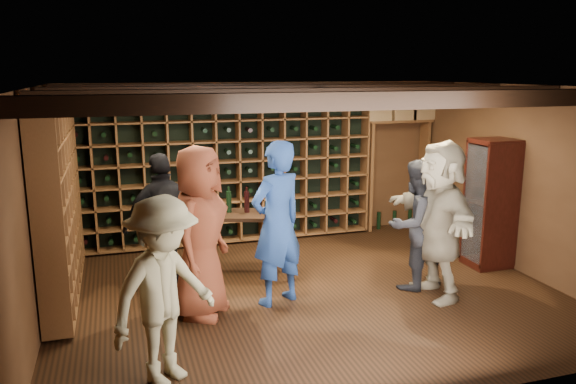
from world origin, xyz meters
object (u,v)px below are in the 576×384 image
object	(u,v)px
man_grey_suit	(415,225)
guest_woman_black	(164,223)
guest_beige	(439,220)
display_cabinet	(490,206)
man_blue_shirt	(277,224)
guest_red_floral	(200,232)
guest_khaki	(164,292)
tasting_table	(250,220)

from	to	relation	value
man_grey_suit	guest_woman_black	xyz separation A→B (m)	(-2.97, 0.85, 0.04)
man_grey_suit	guest_woman_black	size ratio (longest dim) A/B	0.95
guest_beige	display_cabinet	bearing A→B (deg)	122.75
man_blue_shirt	guest_red_floral	bearing A→B (deg)	-19.28
guest_woman_black	guest_beige	xyz separation A→B (m)	(3.10, -1.17, 0.09)
display_cabinet	man_grey_suit	bearing A→B (deg)	-163.58
man_blue_shirt	man_grey_suit	distance (m)	1.77
man_blue_shirt	guest_woman_black	xyz separation A→B (m)	(-1.21, 0.80, -0.10)
man_blue_shirt	guest_woman_black	size ratio (longest dim) A/B	1.12
guest_khaki	tasting_table	xyz separation A→B (m)	(1.31, 2.32, -0.08)
guest_beige	tasting_table	world-z (taller)	guest_beige
guest_khaki	tasting_table	distance (m)	2.67
man_grey_suit	guest_khaki	bearing A→B (deg)	7.99
guest_woman_black	man_grey_suit	bearing A→B (deg)	147.70
display_cabinet	guest_khaki	world-z (taller)	display_cabinet
display_cabinet	guest_red_floral	xyz separation A→B (m)	(-4.06, -0.43, 0.10)
man_grey_suit	guest_beige	xyz separation A→B (m)	(0.13, -0.32, 0.13)
display_cabinet	guest_beige	distance (m)	1.46
man_blue_shirt	tasting_table	world-z (taller)	man_blue_shirt
tasting_table	guest_woman_black	bearing A→B (deg)	-153.03
guest_woman_black	guest_red_floral	bearing A→B (deg)	93.12
guest_woman_black	guest_beige	size ratio (longest dim) A/B	0.91
guest_khaki	tasting_table	size ratio (longest dim) A/B	1.33
man_grey_suit	guest_khaki	distance (m)	3.43
guest_khaki	guest_beige	world-z (taller)	guest_beige
man_grey_suit	tasting_table	distance (m)	2.11
man_grey_suit	guest_red_floral	bearing A→B (deg)	-14.07
guest_beige	tasting_table	bearing A→B (deg)	-121.01
guest_khaki	guest_beige	bearing A→B (deg)	-19.14
display_cabinet	man_grey_suit	size ratio (longest dim) A/B	1.07
guest_beige	guest_red_floral	bearing A→B (deg)	-93.28
display_cabinet	guest_khaki	size ratio (longest dim) A/B	1.05
guest_red_floral	tasting_table	distance (m)	1.33
guest_woman_black	tasting_table	bearing A→B (deg)	171.84
man_grey_suit	man_blue_shirt	bearing A→B (deg)	-16.08
guest_khaki	tasting_table	world-z (taller)	guest_khaki
man_blue_shirt	guest_khaki	bearing A→B (deg)	20.49
man_blue_shirt	guest_red_floral	distance (m)	0.90
display_cabinet	guest_woman_black	size ratio (longest dim) A/B	1.02
display_cabinet	guest_khaki	xyz separation A→B (m)	(-4.56, -1.73, -0.02)
guest_red_floral	tasting_table	size ratio (longest dim) A/B	1.52
guest_woman_black	guest_khaki	world-z (taller)	guest_woman_black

